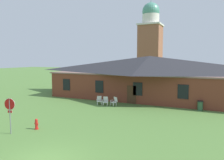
# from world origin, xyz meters

# --- Properties ---
(brick_building) EXTENTS (25.65, 10.40, 5.57)m
(brick_building) POSITION_xyz_m (-0.00, 20.28, 2.84)
(brick_building) COLOR brown
(brick_building) RESTS_ON ground
(dome_tower) EXTENTS (5.18, 5.18, 18.77)m
(dome_tower) POSITION_xyz_m (-5.28, 40.93, 8.56)
(dome_tower) COLOR #93563D
(dome_tower) RESTS_ON ground
(stop_sign) EXTENTS (0.79, 0.22, 2.49)m
(stop_sign) POSITION_xyz_m (-4.96, 2.30, 1.76)
(stop_sign) COLOR slate
(stop_sign) RESTS_ON ground
(lawn_chair_by_porch) EXTENTS (0.83, 0.86, 0.96)m
(lawn_chair_by_porch) POSITION_xyz_m (-3.91, 13.32, 0.50)
(lawn_chair_by_porch) COLOR silver
(lawn_chair_by_porch) RESTS_ON ground
(lawn_chair_near_door) EXTENTS (0.77, 0.82, 0.96)m
(lawn_chair_near_door) POSITION_xyz_m (-3.09, 13.24, 0.50)
(lawn_chair_near_door) COLOR silver
(lawn_chair_near_door) RESTS_ON ground
(lawn_chair_left_end) EXTENTS (0.82, 0.85, 0.96)m
(lawn_chair_left_end) POSITION_xyz_m (-2.12, 13.49, 0.50)
(lawn_chair_left_end) COLOR white
(lawn_chair_left_end) RESTS_ON ground
(fire_hydrant) EXTENTS (0.36, 0.28, 0.79)m
(fire_hydrant) POSITION_xyz_m (-4.07, 3.79, 0.38)
(fire_hydrant) COLOR red
(fire_hydrant) RESTS_ON ground
(trash_bin) EXTENTS (0.56, 0.56, 0.98)m
(trash_bin) POSITION_xyz_m (6.64, 14.98, 0.50)
(trash_bin) COLOR #335638
(trash_bin) RESTS_ON ground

